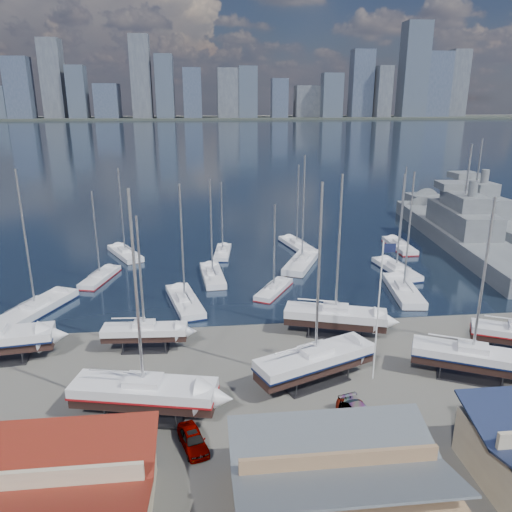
{
  "coord_description": "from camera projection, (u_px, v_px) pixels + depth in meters",
  "views": [
    {
      "loc": [
        -7.41,
        -49.29,
        23.57
      ],
      "look_at": [
        -1.2,
        8.0,
        5.31
      ],
      "focal_mm": 35.0,
      "sensor_mm": 36.0,
      "label": 1
    }
  ],
  "objects": [
    {
      "name": "sailboat_moored_10",
      "position": [
        396.0,
        270.0,
        70.66
      ],
      "size": [
        4.19,
        10.05,
        14.58
      ],
      "rotation": [
        0.0,
        0.0,
        1.72
      ],
      "color": "black",
      "rests_on": "water"
    },
    {
      "name": "sailboat_moored_9",
      "position": [
        403.0,
        292.0,
        62.7
      ],
      "size": [
        4.36,
        10.97,
        16.12
      ],
      "rotation": [
        0.0,
        0.0,
        1.44
      ],
      "color": "black",
      "rests_on": "water"
    },
    {
      "name": "sailboat_moored_6",
      "position": [
        274.0,
        290.0,
        63.32
      ],
      "size": [
        5.97,
        7.97,
        11.89
      ],
      "rotation": [
        0.0,
        0.0,
        1.04
      ],
      "color": "black",
      "rests_on": "water"
    },
    {
      "name": "car_a",
      "position": [
        193.0,
        440.0,
        35.05
      ],
      "size": [
        2.63,
        4.15,
        1.32
      ],
      "primitive_type": "imported",
      "rotation": [
        0.0,
        0.0,
        0.3
      ],
      "color": "gray",
      "rests_on": "ground"
    },
    {
      "name": "naval_ship_west",
      "position": [
        472.0,
        216.0,
        97.43
      ],
      "size": [
        10.39,
        44.73,
        17.99
      ],
      "rotation": [
        0.0,
        0.0,
        1.65
      ],
      "color": "slate",
      "rests_on": "water"
    },
    {
      "name": "sailboat_moored_7",
      "position": [
        302.0,
        263.0,
        73.48
      ],
      "size": [
        7.6,
        11.4,
        16.82
      ],
      "rotation": [
        0.0,
        0.0,
        1.13
      ],
      "color": "black",
      "rests_on": "water"
    },
    {
      "name": "sailboat_moored_3",
      "position": [
        185.0,
        303.0,
        59.34
      ],
      "size": [
        5.16,
        10.6,
        15.27
      ],
      "rotation": [
        0.0,
        0.0,
        1.81
      ],
      "color": "black",
      "rests_on": "water"
    },
    {
      "name": "sailboat_moored_1",
      "position": [
        100.0,
        278.0,
        67.6
      ],
      "size": [
        4.54,
        8.86,
        12.76
      ],
      "rotation": [
        0.0,
        0.0,
        1.31
      ],
      "color": "black",
      "rests_on": "water"
    },
    {
      "name": "sailboat_moored_5",
      "position": [
        223.0,
        253.0,
        78.45
      ],
      "size": [
        3.22,
        8.25,
        12.01
      ],
      "rotation": [
        0.0,
        0.0,
        1.45
      ],
      "color": "black",
      "rests_on": "water"
    },
    {
      "name": "sailboat_moored_8",
      "position": [
        297.0,
        246.0,
        82.34
      ],
      "size": [
        4.89,
        9.87,
        14.22
      ],
      "rotation": [
        0.0,
        0.0,
        1.82
      ],
      "color": "black",
      "rests_on": "water"
    },
    {
      "name": "sailboat_moored_4",
      "position": [
        213.0,
        276.0,
        68.12
      ],
      "size": [
        3.48,
        9.67,
        14.31
      ],
      "rotation": [
        0.0,
        0.0,
        1.66
      ],
      "color": "black",
      "rests_on": "water"
    },
    {
      "name": "ground",
      "position": [
        291.0,
        371.0,
        45.12
      ],
      "size": [
        1400.0,
        1400.0,
        0.0
      ],
      "primitive_type": "plane",
      "color": "#605E59",
      "rests_on": "ground"
    },
    {
      "name": "sailboat_moored_11",
      "position": [
        399.0,
        247.0,
        81.89
      ],
      "size": [
        2.7,
        9.42,
        14.06
      ],
      "rotation": [
        0.0,
        0.0,
        1.58
      ],
      "color": "black",
      "rests_on": "water"
    },
    {
      "name": "sailboat_moored_2",
      "position": [
        125.0,
        254.0,
        77.8
      ],
      "size": [
        6.67,
        9.63,
        14.29
      ],
      "rotation": [
        0.0,
        0.0,
        2.04
      ],
      "color": "black",
      "rests_on": "water"
    },
    {
      "name": "skyline",
      "position": [
        199.0,
        84.0,
        566.8
      ],
      "size": [
        639.14,
        43.8,
        107.69
      ],
      "color": "#475166",
      "rests_on": "far_shore"
    },
    {
      "name": "sailboat_cradle_1",
      "position": [
        144.0,
        392.0,
        38.01
      ],
      "size": [
        11.54,
        5.48,
        17.84
      ],
      "rotation": [
        0.0,
        0.0,
        -0.22
      ],
      "color": "#2D2D33",
      "rests_on": "ground"
    },
    {
      "name": "sailboat_cradle_2",
      "position": [
        145.0,
        331.0,
        48.41
      ],
      "size": [
        8.24,
        2.75,
        13.46
      ],
      "rotation": [
        0.0,
        0.0,
        -0.06
      ],
      "color": "#2D2D33",
      "rests_on": "ground"
    },
    {
      "name": "car_b",
      "position": [
        298.0,
        444.0,
        34.57
      ],
      "size": [
        4.19,
        1.69,
        1.35
      ],
      "primitive_type": "imported",
      "rotation": [
        0.0,
        0.0,
        1.63
      ],
      "color": "gray",
      "rests_on": "ground"
    },
    {
      "name": "car_d",
      "position": [
        362.0,
        417.0,
        37.56
      ],
      "size": [
        3.04,
        4.92,
        1.33
      ],
      "primitive_type": "imported",
      "rotation": [
        0.0,
        0.0,
        0.27
      ],
      "color": "gray",
      "rests_on": "ground"
    },
    {
      "name": "shed_red",
      "position": [
        19.0,
        503.0,
        27.4
      ],
      "size": [
        14.7,
        9.45,
        4.51
      ],
      "color": "#BFB293",
      "rests_on": "ground"
    },
    {
      "name": "car_c",
      "position": [
        348.0,
        417.0,
        37.55
      ],
      "size": [
        3.64,
        5.06,
        1.28
      ],
      "primitive_type": "imported",
      "rotation": [
        0.0,
        0.0,
        -0.37
      ],
      "color": "gray",
      "rests_on": "ground"
    },
    {
      "name": "flagpole",
      "position": [
        380.0,
        302.0,
        41.7
      ],
      "size": [
        1.11,
        0.12,
        12.64
      ],
      "color": "white",
      "rests_on": "ground"
    },
    {
      "name": "naval_ship_east",
      "position": [
        460.0,
        235.0,
        83.8
      ],
      "size": [
        12.2,
        48.98,
        18.36
      ],
      "rotation": [
        0.0,
        0.0,
        1.48
      ],
      "color": "slate",
      "rests_on": "water"
    },
    {
      "name": "sailboat_cradle_5",
      "position": [
        472.0,
        357.0,
        43.35
      ],
      "size": [
        10.24,
        6.93,
        16.19
      ],
      "rotation": [
        0.0,
        0.0,
        -0.46
      ],
      "color": "#2D2D33",
      "rests_on": "ground"
    },
    {
      "name": "sailboat_cradle_3",
      "position": [
        315.0,
        360.0,
        42.7
      ],
      "size": [
        11.22,
        7.07,
        17.48
      ],
      "rotation": [
        0.0,
        0.0,
        0.4
      ],
      "color": "#2D2D33",
      "rests_on": "ground"
    },
    {
      "name": "sailboat_moored_0",
      "position": [
        36.0,
        311.0,
        57.12
      ],
      "size": [
        7.66,
        11.89,
        17.29
      ],
      "rotation": [
        0.0,
        0.0,
        1.15
      ],
      "color": "black",
      "rests_on": "water"
    },
    {
      "name": "shed_grey",
      "position": [
        338.0,
        480.0,
        29.31
      ],
      "size": [
        12.6,
        8.4,
        4.17
      ],
      "color": "#8C6B4C",
      "rests_on": "ground"
    },
    {
      "name": "water",
      "position": [
        212.0,
        135.0,
        338.96
      ],
      "size": [
        1400.0,
        600.0,
        0.4
      ],
      "primitive_type": "cube",
      "color": "#19233A",
      "rests_on": "ground"
    },
    {
      "name": "far_shore",
      "position": [
        206.0,
        118.0,
        584.99
      ],
      "size": [
        1400.0,
        80.0,
        2.2
      ],
      "primitive_type": "cube",
      "color": "#2D332D",
      "rests_on": "ground"
    },
    {
      "name": "sailboat_cradle_4",
      "position": [
        335.0,
        316.0,
        51.38
      ],
      "size": [
        10.7,
        5.89,
        16.77
      ],
      "rotation": [
        0.0,
        0.0,
        -0.31
      ],
      "color": "#2D2D33",
      "rests_on": "ground"
    }
  ]
}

